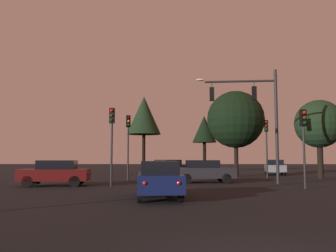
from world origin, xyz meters
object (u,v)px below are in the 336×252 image
traffic_light_corner_right (304,132)px  car_crossing_left (55,173)px  tree_behind_sign (204,130)px  tree_center_horizon (319,124)px  traffic_light_median (266,138)px  car_nearside_lane (159,179)px  car_far_lane (169,167)px  tree_left_far (144,116)px  car_parked_lot (275,167)px  tree_right_cluster (236,120)px  traffic_light_corner_left (128,135)px  traffic_light_far_side (112,131)px  car_crossing_right (204,171)px  traffic_signal_mast_arm (255,108)px

traffic_light_corner_right → car_crossing_left: 14.40m
tree_behind_sign → tree_center_horizon: tree_behind_sign is taller
traffic_light_median → car_nearside_lane: (-7.68, -12.92, -2.44)m
traffic_light_corner_right → car_far_lane: bearing=116.1°
tree_behind_sign → tree_left_far: 8.02m
traffic_light_corner_right → traffic_light_median: bearing=89.8°
traffic_light_median → car_parked_lot: 10.05m
car_far_lane → car_crossing_left: bearing=-115.7°
tree_behind_sign → tree_right_cluster: size_ratio=0.88×
tree_center_horizon → tree_right_cluster: bearing=146.3°
traffic_light_corner_left → traffic_light_corner_right: bearing=-35.1°
tree_left_far → tree_right_cluster: bearing=-42.3°
car_nearside_lane → car_far_lane: size_ratio=1.12×
traffic_light_far_side → car_crossing_left: bearing=172.9°
car_parked_lot → tree_behind_sign: tree_behind_sign is taller
traffic_light_median → car_crossing_right: traffic_light_median is taller
traffic_light_median → tree_behind_sign: 18.05m
tree_center_horizon → car_parked_lot: bearing=103.8°
traffic_signal_mast_arm → traffic_light_corner_left: bearing=157.8°
traffic_light_far_side → car_crossing_right: 7.25m
tree_center_horizon → tree_right_cluster: (-6.16, 4.10, 0.83)m
traffic_light_median → car_crossing_left: traffic_light_median is taller
car_crossing_left → car_crossing_right: 9.70m
car_parked_lot → car_nearside_lane: bearing=-115.9°
tree_behind_sign → tree_center_horizon: 17.58m
car_nearside_lane → tree_behind_sign: (4.35, 30.55, 4.46)m
car_far_lane → tree_left_far: size_ratio=0.46×
traffic_light_median → car_crossing_left: size_ratio=1.09×
car_crossing_left → tree_center_horizon: size_ratio=0.65×
tree_right_cluster → car_far_lane: bearing=170.4°
car_nearside_lane → car_parked_lot: same height
car_nearside_lane → car_crossing_right: same height
traffic_light_median → tree_behind_sign: size_ratio=0.65×
car_crossing_right → car_far_lane: (-2.57, 10.25, -0.00)m
traffic_light_median → traffic_light_corner_right: bearing=-90.2°
traffic_light_far_side → tree_behind_sign: tree_behind_sign is taller
car_crossing_left → tree_right_cluster: size_ratio=0.53×
car_crossing_left → car_far_lane: size_ratio=1.02×
traffic_signal_mast_arm → car_parked_lot: 15.07m
tree_behind_sign → tree_right_cluster: 11.62m
traffic_signal_mast_arm → traffic_light_corner_right: bearing=-64.9°
car_far_lane → tree_center_horizon: (12.46, -5.16, 3.66)m
traffic_light_corner_left → car_far_lane: size_ratio=1.18×
car_crossing_right → car_far_lane: bearing=104.1°
traffic_light_corner_left → traffic_light_far_side: bearing=-92.0°
car_crossing_right → tree_center_horizon: 11.71m
traffic_light_corner_right → traffic_light_corner_left: bearing=144.9°
traffic_light_far_side → car_far_lane: bearing=77.4°
car_crossing_right → tree_left_far: (-5.63, 17.71, 5.90)m
traffic_light_median → tree_left_far: (-10.67, 14.71, 3.46)m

